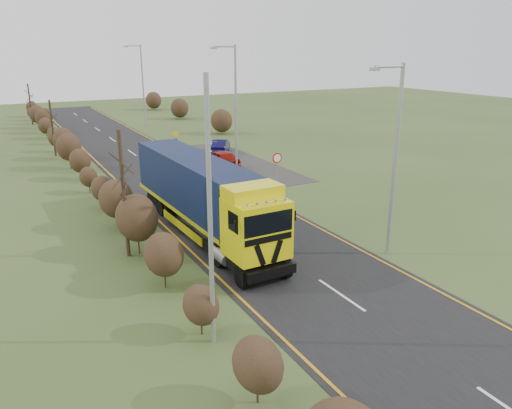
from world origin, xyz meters
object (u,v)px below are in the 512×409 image
object	(u,v)px
lorry	(203,193)
streetlight_near	(394,154)
car_red_hatchback	(221,159)
speed_sign	(277,164)
car_blue_sedan	(220,146)

from	to	relation	value
lorry	streetlight_near	bearing A→B (deg)	-46.66
lorry	car_red_hatchback	bearing A→B (deg)	60.40
car_red_hatchback	speed_sign	size ratio (longest dim) A/B	1.65
car_blue_sedan	speed_sign	world-z (taller)	speed_sign
streetlight_near	car_red_hatchback	bearing A→B (deg)	88.60
car_blue_sedan	streetlight_near	world-z (taller)	streetlight_near
car_red_hatchback	car_blue_sedan	xyz separation A→B (m)	(2.41, 5.51, -0.09)
lorry	car_red_hatchback	size ratio (longest dim) A/B	3.37
lorry	streetlight_near	xyz separation A→B (m)	(6.68, -6.66, 2.60)
lorry	car_blue_sedan	xyz separation A→B (m)	(9.58, 19.08, -1.65)
car_red_hatchback	speed_sign	distance (m)	8.06
car_red_hatchback	lorry	bearing A→B (deg)	60.49
lorry	car_blue_sedan	size ratio (longest dim) A/B	3.71
lorry	streetlight_near	distance (m)	9.78
lorry	speed_sign	world-z (taller)	lorry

